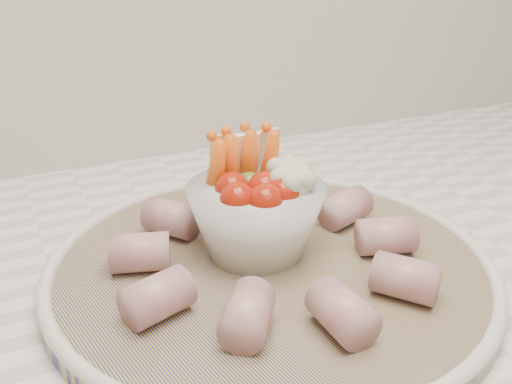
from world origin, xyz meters
name	(u,v)px	position (x,y,z in m)	size (l,w,h in m)	color
serving_platter	(270,264)	(-0.05, 1.41, 0.93)	(0.45, 0.45, 0.02)	navy
veggie_bowl	(257,210)	(-0.06, 1.43, 0.98)	(0.12, 0.12, 0.11)	silver
cured_meat_rolls	(270,244)	(-0.05, 1.41, 0.95)	(0.27, 0.28, 0.03)	#A44A57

